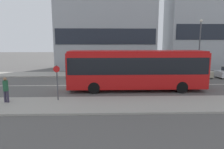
% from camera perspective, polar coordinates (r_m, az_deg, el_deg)
% --- Properties ---
extents(ground_plane, '(120.00, 120.00, 0.00)m').
position_cam_1_polar(ground_plane, '(19.74, -11.44, -3.06)').
color(ground_plane, '#595654').
extents(sidewalk_near, '(44.00, 3.50, 0.13)m').
position_cam_1_polar(sidewalk_near, '(13.81, -15.74, -8.41)').
color(sidewalk_near, '#A39E93').
rests_on(sidewalk_near, ground_plane).
extents(sidewalk_far, '(44.00, 3.50, 0.13)m').
position_cam_1_polar(sidewalk_far, '(25.80, -9.18, 0.09)').
color(sidewalk_far, '#A39E93').
rests_on(sidewalk_far, ground_plane).
extents(lane_centerline, '(41.80, 0.16, 0.01)m').
position_cam_1_polar(lane_centerline, '(19.74, -11.44, -3.05)').
color(lane_centerline, silver).
rests_on(lane_centerline, ground_plane).
extents(apartment_block_left_tower, '(14.73, 5.77, 17.73)m').
position_cam_1_polar(apartment_block_left_tower, '(31.69, -1.83, 17.90)').
color(apartment_block_left_tower, '#9EA3A8').
rests_on(apartment_block_left_tower, ground_plane).
extents(city_bus, '(11.69, 2.54, 3.43)m').
position_cam_1_polar(city_bus, '(17.32, 6.95, 1.93)').
color(city_bus, red).
rests_on(city_bus, ground_plane).
extents(parked_car_0, '(4.67, 1.77, 1.27)m').
position_cam_1_polar(parked_car_0, '(24.82, 21.36, 0.46)').
color(parked_car_0, '#A39E84').
rests_on(parked_car_0, ground_plane).
extents(pedestrian_near_stop, '(0.35, 0.34, 1.72)m').
position_cam_1_polar(pedestrian_near_stop, '(15.22, -28.10, -3.46)').
color(pedestrian_near_stop, '#383347').
rests_on(pedestrian_near_stop, sidewalk_near).
extents(bus_stop_sign, '(0.44, 0.12, 2.48)m').
position_cam_1_polar(bus_stop_sign, '(14.36, -15.41, -1.45)').
color(bus_stop_sign, '#4C4C51').
rests_on(bus_stop_sign, sidewalk_near).
extents(street_lamp, '(0.36, 0.36, 6.71)m').
position_cam_1_polar(street_lamp, '(27.08, 23.80, 8.72)').
color(street_lamp, '#4C4C51').
rests_on(street_lamp, sidewalk_far).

